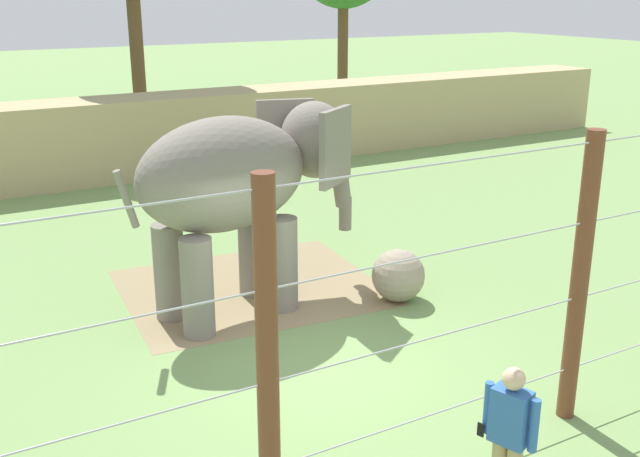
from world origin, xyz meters
The scene contains 7 objects.
ground_plane centered at (0.00, 0.00, 0.00)m, with size 120.00×120.00×0.00m, color #759956.
dirt_patch centered at (0.37, 3.04, 0.00)m, with size 4.30×3.68×0.01m, color #937F5B.
embankment_wall centered at (0.00, 12.21, 1.08)m, with size 36.00×1.80×2.17m, color tan.
elephant centered at (-0.06, 2.31, 2.15)m, with size 4.36×2.14×3.25m.
enrichment_ball centered at (2.29, 1.31, 0.45)m, with size 0.89×0.89×0.89m, color gray.
cable_fence centered at (-0.01, -2.65, 1.79)m, with size 12.67×0.21×3.56m.
zookeeper centered at (0.00, -3.70, 0.93)m, with size 0.34×0.57×1.67m.
Camera 1 is at (-4.66, -8.24, 5.04)m, focal length 42.32 mm.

